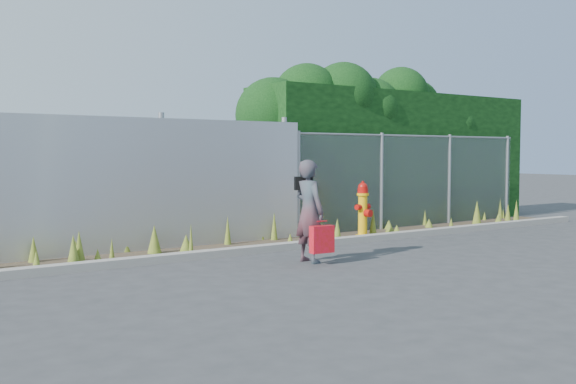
# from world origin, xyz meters

# --- Properties ---
(ground) EXTENTS (80.00, 80.00, 0.00)m
(ground) POSITION_xyz_m (0.00, 0.00, 0.00)
(ground) COLOR #343436
(ground) RESTS_ON ground
(curb) EXTENTS (16.00, 0.22, 0.12)m
(curb) POSITION_xyz_m (0.00, 1.80, 0.06)
(curb) COLOR gray
(curb) RESTS_ON ground
(weed_strip) EXTENTS (16.00, 1.31, 0.55)m
(weed_strip) POSITION_xyz_m (-0.51, 2.43, 0.14)
(weed_strip) COLOR #3F3124
(weed_strip) RESTS_ON ground
(corrugated_fence) EXTENTS (8.50, 0.21, 2.30)m
(corrugated_fence) POSITION_xyz_m (-3.25, 3.01, 1.10)
(corrugated_fence) COLOR #A6A7AC
(corrugated_fence) RESTS_ON ground
(chainlink_fence) EXTENTS (6.50, 0.07, 2.05)m
(chainlink_fence) POSITION_xyz_m (4.25, 3.00, 1.03)
(chainlink_fence) COLOR gray
(chainlink_fence) RESTS_ON ground
(hedge) EXTENTS (7.74, 1.81, 3.62)m
(hedge) POSITION_xyz_m (4.27, 4.00, 1.94)
(hedge) COLOR black
(hedge) RESTS_ON ground
(fire_hydrant) EXTENTS (0.36, 0.33, 1.09)m
(fire_hydrant) POSITION_xyz_m (2.05, 2.27, 0.53)
(fire_hydrant) COLOR #F0B40C
(fire_hydrant) RESTS_ON ground
(woman) EXTENTS (0.40, 0.58, 1.52)m
(woman) POSITION_xyz_m (-0.47, 0.60, 0.76)
(woman) COLOR #0F5863
(woman) RESTS_ON ground
(red_tote_bag) EXTENTS (0.36, 0.13, 0.47)m
(red_tote_bag) POSITION_xyz_m (-0.46, 0.31, 0.38)
(red_tote_bag) COLOR #AE1609
(black_shoulder_bag) EXTENTS (0.27, 0.11, 0.20)m
(black_shoulder_bag) POSITION_xyz_m (-0.49, 0.72, 1.17)
(black_shoulder_bag) COLOR black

